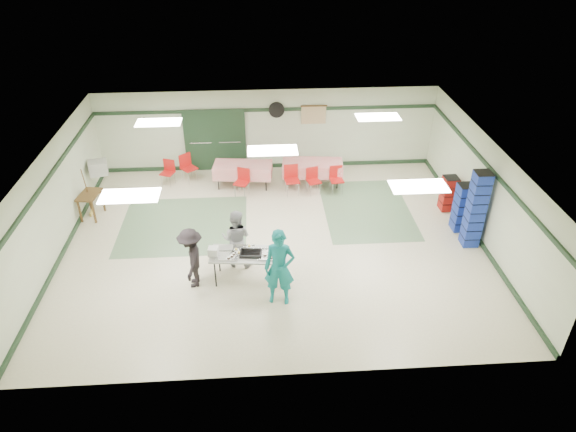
{
  "coord_description": "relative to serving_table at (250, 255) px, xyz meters",
  "views": [
    {
      "loc": [
        -0.38,
        -11.28,
        7.87
      ],
      "look_at": [
        0.35,
        -0.3,
        0.99
      ],
      "focal_mm": 32.0,
      "sensor_mm": 36.0,
      "label": 1
    }
  ],
  "objects": [
    {
      "name": "baseboard_right",
      "position": [
        6.1,
        1.53,
        -0.66
      ],
      "size": [
        0.06,
        9.0,
        0.12
      ],
      "primitive_type": "cube",
      "rotation": [
        0.0,
        0.0,
        1.57
      ],
      "color": "#1C331E",
      "rests_on": "floor"
    },
    {
      "name": "wall_front",
      "position": [
        0.63,
        -2.97,
        0.63
      ],
      "size": [
        11.0,
        0.0,
        11.0
      ],
      "primitive_type": "plane",
      "rotation": [
        -1.57,
        0.0,
        0.0
      ],
      "color": "beige",
      "rests_on": "floor"
    },
    {
      "name": "double_door_right",
      "position": [
        -0.62,
        5.97,
        0.33
      ],
      "size": [
        0.9,
        0.06,
        2.1
      ],
      "primitive_type": "cube",
      "color": "gray",
      "rests_on": "floor"
    },
    {
      "name": "chair_d",
      "position": [
        -0.21,
        4.18,
        -0.18
      ],
      "size": [
        0.53,
        0.53,
        0.87
      ],
      "rotation": [
        0.0,
        0.0,
        -0.41
      ],
      "color": "red",
      "rests_on": "floor"
    },
    {
      "name": "ceiling",
      "position": [
        0.63,
        1.53,
        1.98
      ],
      "size": [
        11.0,
        11.0,
        0.0
      ],
      "primitive_type": "plane",
      "rotation": [
        3.14,
        0.0,
        0.0
      ],
      "color": "silver",
      "rests_on": "wall_back"
    },
    {
      "name": "foam_box_stack",
      "position": [
        -0.84,
        0.0,
        0.15
      ],
      "size": [
        0.25,
        0.23,
        0.21
      ],
      "primitive_type": "cube",
      "rotation": [
        0.0,
        0.0,
        -0.1
      ],
      "color": "white",
      "rests_on": "serving_table"
    },
    {
      "name": "crate_stack_blue_a",
      "position": [
        5.78,
        1.83,
        -0.02
      ],
      "size": [
        0.44,
        0.44,
        1.39
      ],
      "primitive_type": "cube",
      "rotation": [
        0.0,
        0.0,
        0.02
      ],
      "color": "#1B3BA4",
      "rests_on": "floor"
    },
    {
      "name": "double_door_left",
      "position": [
        -1.57,
        5.97,
        0.33
      ],
      "size": [
        0.9,
        0.06,
        2.1
      ],
      "primitive_type": "cube",
      "color": "gray",
      "rests_on": "floor"
    },
    {
      "name": "broom",
      "position": [
        -4.6,
        3.33,
        0.05
      ],
      "size": [
        0.07,
        0.24,
        1.46
      ],
      "primitive_type": "cylinder",
      "rotation": [
        0.14,
        0.0,
        0.16
      ],
      "color": "brown",
      "rests_on": "floor"
    },
    {
      "name": "wall_left",
      "position": [
        -4.87,
        1.53,
        0.63
      ],
      "size": [
        0.0,
        9.0,
        9.0
      ],
      "primitive_type": "plane",
      "rotation": [
        1.57,
        0.0,
        1.57
      ],
      "color": "beige",
      "rests_on": "floor"
    },
    {
      "name": "floor",
      "position": [
        0.63,
        1.53,
        -0.72
      ],
      "size": [
        11.0,
        11.0,
        0.0
      ],
      "primitive_type": "plane",
      "color": "beige",
      "rests_on": "ground"
    },
    {
      "name": "wall_back",
      "position": [
        0.63,
        6.03,
        0.63
      ],
      "size": [
        11.0,
        0.0,
        11.0
      ],
      "primitive_type": "plane",
      "rotation": [
        1.57,
        0.0,
        0.0
      ],
      "color": "beige",
      "rests_on": "floor"
    },
    {
      "name": "dining_table_a",
      "position": [
        2.0,
        4.75,
        -0.15
      ],
      "size": [
        1.95,
        1.01,
        0.77
      ],
      "rotation": [
        0.0,
        0.0,
        -0.09
      ],
      "color": "red",
      "rests_on": "floor"
    },
    {
      "name": "wall_fan",
      "position": [
        0.93,
        5.97,
        1.33
      ],
      "size": [
        0.5,
        0.1,
        0.5
      ],
      "primitive_type": "cylinder",
      "rotation": [
        1.57,
        0.0,
        0.0
      ],
      "color": "black",
      "rests_on": "wall_back"
    },
    {
      "name": "chair_loose_b",
      "position": [
        -2.57,
        5.02,
        -0.21
      ],
      "size": [
        0.5,
        0.5,
        0.83
      ],
      "rotation": [
        0.0,
        0.0,
        -0.37
      ],
      "color": "red",
      "rests_on": "floor"
    },
    {
      "name": "sheet_tray_left",
      "position": [
        -0.54,
        -0.07,
        0.06
      ],
      "size": [
        0.57,
        0.46,
        0.02
      ],
      "primitive_type": "cube",
      "rotation": [
        0.0,
        0.0,
        -0.1
      ],
      "color": "silver",
      "rests_on": "serving_table"
    },
    {
      "name": "chair_loose_a",
      "position": [
        -1.98,
        5.22,
        -0.15
      ],
      "size": [
        0.6,
        0.6,
        0.92
      ],
      "rotation": [
        0.0,
        0.0,
        0.69
      ],
      "color": "red",
      "rests_on": "floor"
    },
    {
      "name": "baseboard_left",
      "position": [
        -4.84,
        1.53,
        -0.66
      ],
      "size": [
        0.06,
        9.0,
        0.12
      ],
      "primitive_type": "cube",
      "rotation": [
        0.0,
        0.0,
        1.57
      ],
      "color": "#1C331E",
      "rests_on": "floor"
    },
    {
      "name": "door_frame",
      "position": [
        -1.1,
        5.95,
        0.33
      ],
      "size": [
        2.0,
        0.03,
        2.15
      ],
      "primitive_type": "cube",
      "color": "#1C331E",
      "rests_on": "floor"
    },
    {
      "name": "chair_c",
      "position": [
        2.68,
        4.18,
        -0.2
      ],
      "size": [
        0.43,
        0.43,
        0.85
      ],
      "rotation": [
        0.0,
        0.0,
        0.09
      ],
      "color": "red",
      "rests_on": "floor"
    },
    {
      "name": "dining_table_b",
      "position": [
        -0.2,
        4.75,
        -0.15
      ],
      "size": [
        1.88,
        0.99,
        0.77
      ],
      "rotation": [
        0.0,
        0.0,
        -0.11
      ],
      "color": "red",
      "rests_on": "floor"
    },
    {
      "name": "scroll_banner",
      "position": [
        2.13,
        5.97,
        1.13
      ],
      "size": [
        0.8,
        0.02,
        0.6
      ],
      "primitive_type": "cube",
      "color": "tan",
      "rests_on": "wall_back"
    },
    {
      "name": "trim_right",
      "position": [
        6.1,
        1.53,
        1.33
      ],
      "size": [
        0.06,
        9.0,
        0.1
      ],
      "primitive_type": "cube",
      "rotation": [
        0.0,
        0.0,
        1.57
      ],
      "color": "#1C331E",
      "rests_on": "wall_back"
    },
    {
      "name": "volunteer_teal",
      "position": [
        0.66,
        -0.81,
        0.22
      ],
      "size": [
        0.75,
        0.56,
        1.88
      ],
      "primitive_type": "imported",
      "rotation": [
        0.0,
        0.0,
        -0.17
      ],
      "color": "#138085",
      "rests_on": "floor"
    },
    {
      "name": "chair_b",
      "position": [
        1.29,
        4.19,
        -0.15
      ],
      "size": [
        0.47,
        0.47,
        0.93
      ],
      "rotation": [
        0.0,
        0.0,
        0.1
      ],
      "color": "red",
      "rests_on": "floor"
    },
    {
      "name": "green_patch_a",
      "position": [
        -1.87,
        2.53,
        -0.71
      ],
      "size": [
        3.5,
        3.0,
        0.01
      ],
      "primitive_type": "cube",
      "color": "#627C5B",
      "rests_on": "floor"
    },
    {
      "name": "baseboard_back",
      "position": [
        0.63,
        6.0,
        -0.66
      ],
      "size": [
        11.0,
        0.06,
        0.12
      ],
      "primitive_type": "cube",
      "color": "#1C331E",
      "rests_on": "floor"
    },
    {
      "name": "serving_table",
      "position": [
        0.0,
        0.0,
        0.0
      ],
      "size": [
        1.89,
        0.93,
        0.76
      ],
      "rotation": [
        0.0,
        0.0,
        -0.1
      ],
      "color": "#ACACA7",
      "rests_on": "floor"
    },
    {
      "name": "printer_table",
      "position": [
        -4.52,
        3.18,
        -0.09
      ],
      "size": [
        0.63,
        0.86,
        0.74
      ],
      "rotation": [
        0.0,
        0.0,
        -0.16
      ],
      "color": "brown",
      "rests_on": "floor"
    },
    {
      "name": "crate_stack_red",
      "position": [
        5.78,
        2.9,
        -0.19
      ],
      "size": [
        0.42,
        0.42,
        1.06
      ],
      "primitive_type": "cube",
      "rotation": [
        0.0,
        0.0,
        0.03
      ],
      "color": "#9C120F",
      "rests_on": "floor"
    },
    {
      "name": "volunteer_grey",
      "position": [
        -0.32,
        0.65,
        0.05
      ],
      "size": [
        0.86,
        0.74,
        1.54
      ],
      "primitive_type": "imported",
      "rotation": [
        0.0,
        0.0,
        2.9
      ],
      "color": "gray",
      "rests_on": "floor"
    },
    {
      "name": "trim_left",
      "position": [
        -4.84,
        1.53,
        1.33
      ],
      "size": [
        0.06,
        9.0,
        0.1
      ],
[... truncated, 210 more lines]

